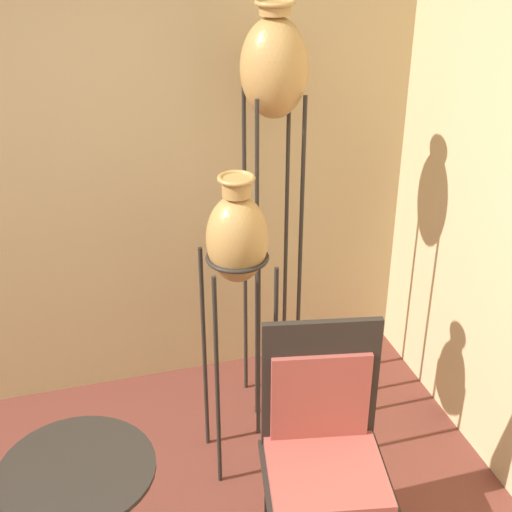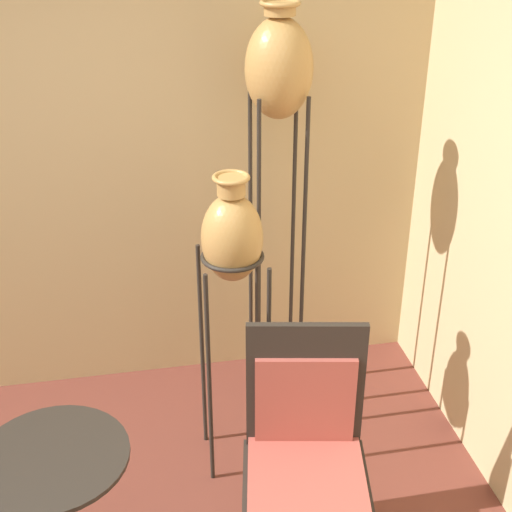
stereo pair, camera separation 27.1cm
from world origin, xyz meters
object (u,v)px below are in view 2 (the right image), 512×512
vase_stand_medium (232,244)px  side_table (59,498)px  vase_stand_tall (279,80)px  chair (306,443)px

vase_stand_medium → side_table: vase_stand_medium is taller
vase_stand_tall → side_table: vase_stand_tall is taller
vase_stand_tall → chair: (-0.10, -1.02, -1.18)m
vase_stand_medium → chair: bearing=-73.1°
vase_stand_tall → vase_stand_medium: (-0.28, -0.41, -0.59)m
vase_stand_tall → chair: size_ratio=1.98×
chair → side_table: bearing=-164.1°
vase_stand_tall → vase_stand_medium: 0.77m
vase_stand_medium → vase_stand_tall: bearing=55.1°
chair → side_table: 0.95m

